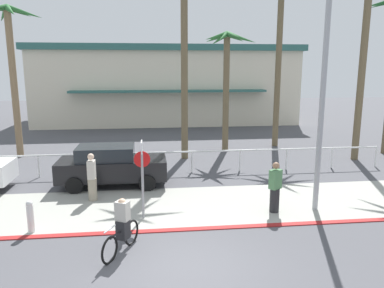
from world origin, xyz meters
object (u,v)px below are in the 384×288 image
palm_tree_4 (228,60)px  pedestrian_1 (92,179)px  stop_sign_bike_lane (142,169)px  pedestrian_0 (275,189)px  palm_tree_3 (185,19)px  palm_tree_5 (281,26)px  streetlight_curb (327,85)px  cyclist_black_0 (122,227)px  car_black_1 (111,165)px  bollard_2 (30,216)px  palm_tree_2 (10,48)px  palm_tree_6 (366,19)px

palm_tree_4 → pedestrian_1: size_ratio=3.83×
stop_sign_bike_lane → pedestrian_0: (4.41, 0.00, -0.86)m
palm_tree_3 → palm_tree_4: 3.70m
palm_tree_4 → palm_tree_5: size_ratio=0.72×
streetlight_curb → pedestrian_1: streetlight_curb is taller
cyclist_black_0 → car_black_1: bearing=97.9°
bollard_2 → streetlight_curb: size_ratio=0.13×
palm_tree_2 → palm_tree_6: (18.00, -2.75, 1.36)m
palm_tree_3 → palm_tree_6: size_ratio=1.04×
stop_sign_bike_lane → palm_tree_4: size_ratio=0.37×
palm_tree_4 → cyclist_black_0: palm_tree_4 is taller
bollard_2 → palm_tree_4: size_ratio=0.15×
palm_tree_3 → palm_tree_4: size_ratio=1.47×
streetlight_curb → bollard_2: bearing=-176.5°
bollard_2 → palm_tree_3: size_ratio=0.10×
palm_tree_2 → pedestrian_0: 15.60m
bollard_2 → palm_tree_4: (8.10, 10.56, 4.76)m
car_black_1 → cyclist_black_0: bearing=-82.1°
pedestrian_0 → pedestrian_1: (-6.28, 1.89, 0.02)m
car_black_1 → cyclist_black_0: (0.81, -5.88, -0.18)m
streetlight_curb → palm_tree_4: 10.11m
palm_tree_3 → pedestrian_1: 9.78m
cyclist_black_0 → palm_tree_6: bearing=37.7°
palm_tree_6 → palm_tree_2: bearing=171.3°
stop_sign_bike_lane → palm_tree_6: size_ratio=0.27×
palm_tree_3 → palm_tree_4: (2.62, 1.75, -1.94)m
car_black_1 → pedestrian_0: bearing=-32.5°
palm_tree_5 → palm_tree_3: bearing=-156.2°
palm_tree_6 → pedestrian_0: bearing=-134.7°
palm_tree_2 → palm_tree_4: bearing=1.4°
palm_tree_5 → palm_tree_6: size_ratio=0.99×
palm_tree_3 → car_black_1: bearing=-128.3°
stop_sign_bike_lane → pedestrian_0: bearing=0.0°
palm_tree_5 → car_black_1: 13.43m
stop_sign_bike_lane → palm_tree_4: (4.79, 9.85, 3.60)m
stop_sign_bike_lane → palm_tree_6: bearing=31.4°
bollard_2 → palm_tree_3: bearing=58.1°
stop_sign_bike_lane → palm_tree_6: palm_tree_6 is taller
stop_sign_bike_lane → palm_tree_2: bearing=125.6°
streetlight_curb → cyclist_black_0: bearing=-162.2°
bollard_2 → streetlight_curb: bearing=3.5°
palm_tree_3 → palm_tree_5: 6.52m
pedestrian_1 → palm_tree_3: bearing=56.9°
bollard_2 → palm_tree_6: (14.45, 7.52, 6.67)m
palm_tree_6 → palm_tree_4: bearing=154.4°
palm_tree_4 → pedestrian_1: bearing=-130.0°
stop_sign_bike_lane → streetlight_curb: size_ratio=0.34×
palm_tree_5 → pedestrian_1: (-10.01, -8.84, -6.40)m
streetlight_curb → palm_tree_3: bearing=114.3°
streetlight_curb → palm_tree_2: bearing=142.7°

